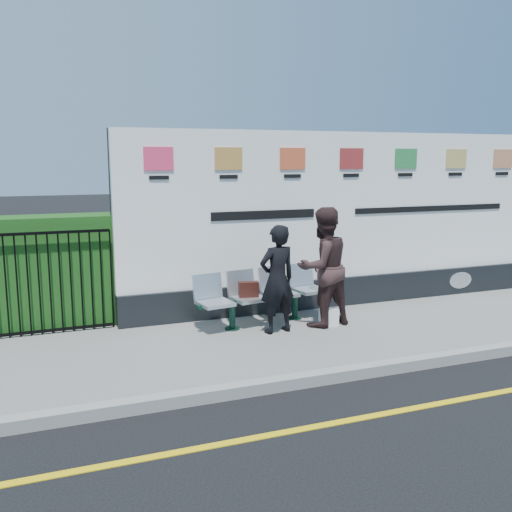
# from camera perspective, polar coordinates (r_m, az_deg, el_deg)

# --- Properties ---
(ground) EXTENTS (80.00, 80.00, 0.00)m
(ground) POSITION_cam_1_polar(r_m,az_deg,el_deg) (7.12, 21.23, -12.99)
(ground) COLOR black
(pavement) EXTENTS (14.00, 3.00, 0.12)m
(pavement) POSITION_cam_1_polar(r_m,az_deg,el_deg) (8.98, 10.44, -7.35)
(pavement) COLOR slate
(pavement) RESTS_ON ground
(kerb) EXTENTS (14.00, 0.18, 0.14)m
(kerb) POSITION_cam_1_polar(r_m,az_deg,el_deg) (7.81, 16.27, -10.15)
(kerb) COLOR gray
(kerb) RESTS_ON ground
(yellow_line) EXTENTS (14.00, 0.10, 0.01)m
(yellow_line) POSITION_cam_1_polar(r_m,az_deg,el_deg) (7.12, 21.23, -12.96)
(yellow_line) COLOR yellow
(yellow_line) RESTS_ON ground
(billboard) EXTENTS (8.00, 0.30, 3.00)m
(billboard) POSITION_cam_1_polar(r_m,az_deg,el_deg) (10.08, 9.11, 2.47)
(billboard) COLOR black
(billboard) RESTS_ON pavement
(hedge) EXTENTS (2.35, 0.70, 1.70)m
(hedge) POSITION_cam_1_polar(r_m,az_deg,el_deg) (9.25, -20.93, -1.53)
(hedge) COLOR #1D5018
(hedge) RESTS_ON pavement
(railing) EXTENTS (2.05, 0.06, 1.54)m
(railing) POSITION_cam_1_polar(r_m,az_deg,el_deg) (8.82, -20.87, -2.57)
(railing) COLOR black
(railing) RESTS_ON pavement
(bench) EXTENTS (2.25, 0.92, 0.47)m
(bench) POSITION_cam_1_polar(r_m,az_deg,el_deg) (8.92, 0.86, -5.34)
(bench) COLOR silver
(bench) RESTS_ON pavement
(woman_left) EXTENTS (0.64, 0.48, 1.61)m
(woman_left) POSITION_cam_1_polar(r_m,az_deg,el_deg) (8.37, 2.14, -2.34)
(woman_left) COLOR black
(woman_left) RESTS_ON pavement
(woman_right) EXTENTS (1.00, 0.84, 1.83)m
(woman_right) POSITION_cam_1_polar(r_m,az_deg,el_deg) (8.76, 6.71, -1.10)
(woman_right) COLOR #362322
(woman_right) RESTS_ON pavement
(handbag_brown) EXTENTS (0.32, 0.18, 0.24)m
(handbag_brown) POSITION_cam_1_polar(r_m,az_deg,el_deg) (8.69, -0.75, -3.35)
(handbag_brown) COLOR black
(handbag_brown) RESTS_ON bench
(carrier_bag_white) EXTENTS (0.27, 0.16, 0.27)m
(carrier_bag_white) POSITION_cam_1_polar(r_m,az_deg,el_deg) (8.91, 7.30, -6.09)
(carrier_bag_white) COLOR white
(carrier_bag_white) RESTS_ON pavement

